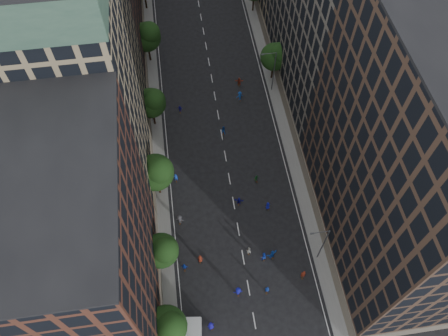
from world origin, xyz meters
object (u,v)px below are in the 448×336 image
Objects in this scene: streetlamp_near at (322,243)px; skater_2 at (263,256)px; skater_1 at (267,289)px; streetlamp_far at (273,70)px; skater_0 at (211,326)px.

skater_2 is (-7.61, 0.87, -4.23)m from streetlamp_near.
skater_1 is (-7.97, -3.87, -4.31)m from streetlamp_near.
streetlamp_far is (0.00, 33.00, 0.00)m from streetlamp_near.
skater_0 is 12.01m from skater_2.
skater_2 reaches higher than skater_1.
streetlamp_near reaches higher than skater_1.
streetlamp_near and streetlamp_far have the same top height.
skater_0 is 1.13× the size of skater_1.
streetlamp_near is 1.00× the size of streetlamp_far.
skater_0 is (-16.18, -40.55, -4.20)m from streetlamp_far.
streetlamp_near reaches higher than skater_2.
skater_0 is 1.03× the size of skater_2.
streetlamp_near is 9.85m from skater_1.
streetlamp_far reaches higher than skater_1.
streetlamp_near is 33.00m from streetlamp_far.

